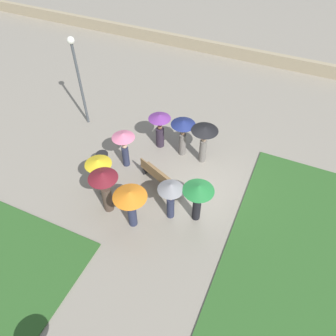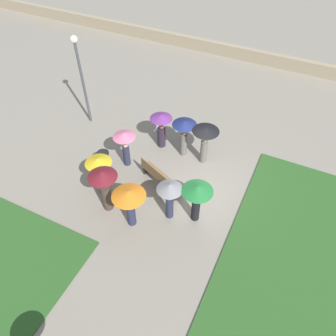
{
  "view_description": "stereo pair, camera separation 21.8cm",
  "coord_description": "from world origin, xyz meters",
  "px_view_note": "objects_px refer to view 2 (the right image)",
  "views": [
    {
      "loc": [
        -2.7,
        8.98,
        10.14
      ],
      "look_at": [
        0.91,
        1.01,
        1.15
      ],
      "focal_mm": 35.0,
      "sensor_mm": 36.0,
      "label": 1
    },
    {
      "loc": [
        -2.9,
        8.89,
        10.14
      ],
      "look_at": [
        0.91,
        1.01,
        1.15
      ],
      "focal_mm": 35.0,
      "sensor_mm": 36.0,
      "label": 2
    }
  ],
  "objects_px": {
    "trash_bin": "(104,161)",
    "crowd_person_black": "(205,136)",
    "lamp_post": "(80,70)",
    "park_bench": "(160,177)",
    "crowd_person_pink": "(125,142)",
    "crowd_person_maroon": "(104,183)",
    "crowd_person_purple": "(161,125)",
    "crowd_person_yellow": "(100,170)",
    "crowd_person_navy": "(184,130)",
    "crowd_person_grey": "(170,193)",
    "crowd_person_green": "(197,194)",
    "crowd_person_orange": "(129,199)"
  },
  "relations": [
    {
      "from": "crowd_person_pink",
      "to": "crowd_person_black",
      "type": "distance_m",
      "value": 3.31
    },
    {
      "from": "crowd_person_grey",
      "to": "crowd_person_black",
      "type": "bearing_deg",
      "value": 62.28
    },
    {
      "from": "trash_bin",
      "to": "crowd_person_grey",
      "type": "relative_size",
      "value": 0.53
    },
    {
      "from": "crowd_person_pink",
      "to": "crowd_person_orange",
      "type": "distance_m",
      "value": 3.14
    },
    {
      "from": "crowd_person_black",
      "to": "crowd_person_purple",
      "type": "relative_size",
      "value": 1.08
    },
    {
      "from": "crowd_person_pink",
      "to": "crowd_person_navy",
      "type": "relative_size",
      "value": 0.95
    },
    {
      "from": "trash_bin",
      "to": "crowd_person_yellow",
      "type": "bearing_deg",
      "value": 120.47
    },
    {
      "from": "crowd_person_yellow",
      "to": "crowd_person_orange",
      "type": "bearing_deg",
      "value": -108.44
    },
    {
      "from": "crowd_person_yellow",
      "to": "crowd_person_navy",
      "type": "relative_size",
      "value": 0.96
    },
    {
      "from": "crowd_person_green",
      "to": "lamp_post",
      "type": "bearing_deg",
      "value": -69.97
    },
    {
      "from": "lamp_post",
      "to": "crowd_person_black",
      "type": "bearing_deg",
      "value": 177.72
    },
    {
      "from": "crowd_person_pink",
      "to": "crowd_person_green",
      "type": "bearing_deg",
      "value": -72.18
    },
    {
      "from": "lamp_post",
      "to": "crowd_person_yellow",
      "type": "relative_size",
      "value": 2.46
    },
    {
      "from": "lamp_post",
      "to": "crowd_person_purple",
      "type": "relative_size",
      "value": 2.51
    },
    {
      "from": "crowd_person_grey",
      "to": "crowd_person_orange",
      "type": "bearing_deg",
      "value": -168.35
    },
    {
      "from": "park_bench",
      "to": "crowd_person_black",
      "type": "distance_m",
      "value": 2.51
    },
    {
      "from": "crowd_person_pink",
      "to": "crowd_person_maroon",
      "type": "relative_size",
      "value": 0.88
    },
    {
      "from": "lamp_post",
      "to": "crowd_person_purple",
      "type": "distance_m",
      "value": 4.35
    },
    {
      "from": "trash_bin",
      "to": "crowd_person_maroon",
      "type": "xyz_separation_m",
      "value": [
        -1.26,
        1.69,
        0.92
      ]
    },
    {
      "from": "crowd_person_yellow",
      "to": "crowd_person_grey",
      "type": "xyz_separation_m",
      "value": [
        -2.94,
        -0.01,
        0.15
      ]
    },
    {
      "from": "crowd_person_pink",
      "to": "crowd_person_maroon",
      "type": "xyz_separation_m",
      "value": [
        -0.57,
        2.37,
        0.12
      ]
    },
    {
      "from": "crowd_person_pink",
      "to": "crowd_person_maroon",
      "type": "height_order",
      "value": "crowd_person_maroon"
    },
    {
      "from": "lamp_post",
      "to": "crowd_person_orange",
      "type": "height_order",
      "value": "lamp_post"
    },
    {
      "from": "crowd_person_green",
      "to": "crowd_person_purple",
      "type": "bearing_deg",
      "value": -91.74
    },
    {
      "from": "crowd_person_yellow",
      "to": "crowd_person_green",
      "type": "xyz_separation_m",
      "value": [
        -3.84,
        -0.33,
        0.22
      ]
    },
    {
      "from": "crowd_person_orange",
      "to": "crowd_person_purple",
      "type": "bearing_deg",
      "value": -165.96
    },
    {
      "from": "crowd_person_black",
      "to": "crowd_person_navy",
      "type": "bearing_deg",
      "value": -82.77
    },
    {
      "from": "trash_bin",
      "to": "lamp_post",
      "type": "bearing_deg",
      "value": -44.77
    },
    {
      "from": "trash_bin",
      "to": "crowd_person_green",
      "type": "relative_size",
      "value": 0.52
    },
    {
      "from": "crowd_person_black",
      "to": "crowd_person_purple",
      "type": "distance_m",
      "value": 2.12
    },
    {
      "from": "park_bench",
      "to": "lamp_post",
      "type": "bearing_deg",
      "value": -2.3
    },
    {
      "from": "trash_bin",
      "to": "crowd_person_yellow",
      "type": "height_order",
      "value": "crowd_person_yellow"
    },
    {
      "from": "crowd_person_navy",
      "to": "crowd_person_purple",
      "type": "bearing_deg",
      "value": 8.11
    },
    {
      "from": "crowd_person_pink",
      "to": "crowd_person_navy",
      "type": "bearing_deg",
      "value": -11.38
    },
    {
      "from": "crowd_person_yellow",
      "to": "crowd_person_maroon",
      "type": "distance_m",
      "value": 0.94
    },
    {
      "from": "crowd_person_yellow",
      "to": "crowd_person_grey",
      "type": "height_order",
      "value": "crowd_person_grey"
    },
    {
      "from": "crowd_person_black",
      "to": "crowd_person_maroon",
      "type": "bearing_deg",
      "value": -20.02
    },
    {
      "from": "crowd_person_black",
      "to": "crowd_person_navy",
      "type": "xyz_separation_m",
      "value": [
        0.97,
        -0.05,
        -0.05
      ]
    },
    {
      "from": "crowd_person_orange",
      "to": "crowd_person_maroon",
      "type": "distance_m",
      "value": 1.2
    },
    {
      "from": "park_bench",
      "to": "trash_bin",
      "type": "bearing_deg",
      "value": 27.0
    },
    {
      "from": "lamp_post",
      "to": "crowd_person_orange",
      "type": "bearing_deg",
      "value": 138.28
    },
    {
      "from": "crowd_person_yellow",
      "to": "crowd_person_maroon",
      "type": "bearing_deg",
      "value": -127.9
    },
    {
      "from": "park_bench",
      "to": "crowd_person_purple",
      "type": "relative_size",
      "value": 1.16
    },
    {
      "from": "crowd_person_green",
      "to": "crowd_person_maroon",
      "type": "height_order",
      "value": "crowd_person_maroon"
    },
    {
      "from": "crowd_person_pink",
      "to": "crowd_person_yellow",
      "type": "bearing_deg",
      "value": -144.35
    },
    {
      "from": "park_bench",
      "to": "crowd_person_grey",
      "type": "xyz_separation_m",
      "value": [
        -1.03,
        1.23,
        0.86
      ]
    },
    {
      "from": "park_bench",
      "to": "crowd_person_pink",
      "type": "height_order",
      "value": "crowd_person_pink"
    },
    {
      "from": "crowd_person_purple",
      "to": "crowd_person_maroon",
      "type": "xyz_separation_m",
      "value": [
        0.23,
        4.11,
        0.24
      ]
    },
    {
      "from": "trash_bin",
      "to": "crowd_person_black",
      "type": "height_order",
      "value": "crowd_person_black"
    },
    {
      "from": "crowd_person_orange",
      "to": "crowd_person_green",
      "type": "xyz_separation_m",
      "value": [
        -2.01,
        -1.21,
        0.01
      ]
    }
  ]
}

